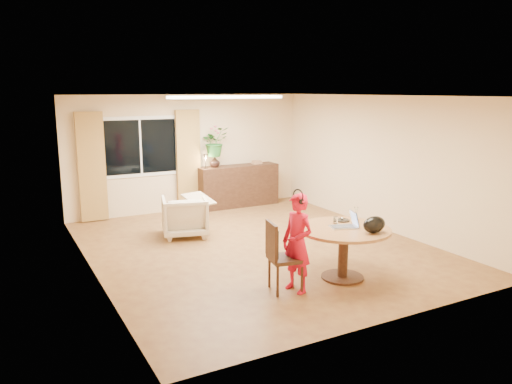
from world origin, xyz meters
TOP-DOWN VIEW (x-y plane):
  - floor at (0.00, 0.00)m, footprint 6.50×6.50m
  - ceiling at (0.00, 0.00)m, footprint 6.50×6.50m
  - wall_back at (0.00, 3.25)m, footprint 5.50×0.00m
  - wall_left at (-2.75, 0.00)m, footprint 0.00×6.50m
  - wall_right at (2.75, 0.00)m, footprint 0.00×6.50m
  - window at (-1.10, 3.23)m, footprint 1.70×0.03m
  - curtain_left at (-2.15, 3.15)m, footprint 0.55×0.08m
  - curtain_right at (-0.05, 3.15)m, footprint 0.55×0.08m
  - ceiling_panel at (0.00, 1.20)m, footprint 2.20×0.35m
  - dining_table at (0.41, -1.87)m, footprint 1.33×1.33m
  - dining_chair at (-0.57, -1.87)m, footprint 0.54×0.51m
  - child at (-0.43, -1.94)m, footprint 0.56×0.43m
  - laptop at (0.41, -1.85)m, footprint 0.44×0.35m
  - tumbler at (0.45, -1.63)m, footprint 0.07×0.07m
  - wine_glass at (0.80, -1.65)m, footprint 0.08×0.08m
  - pot_lid at (0.63, -1.55)m, footprint 0.25×0.25m
  - handbag at (0.61, -2.27)m, footprint 0.40×0.30m
  - armchair at (-0.86, 1.26)m, footprint 0.99×1.01m
  - throw at (-0.60, 1.20)m, footprint 0.57×0.64m
  - sideboard at (1.12, 3.01)m, footprint 1.93×0.47m
  - vase at (0.53, 3.01)m, footprint 0.30×0.30m
  - bouquet at (0.53, 3.01)m, footprint 0.69×0.63m
  - book_stack at (1.62, 3.01)m, footprint 0.25×0.22m
  - desk_lamp at (0.28, 2.96)m, footprint 0.16×0.16m

SIDE VIEW (x-z plane):
  - floor at x=0.00m, z-range 0.00..0.00m
  - armchair at x=-0.86m, z-range 0.00..0.75m
  - sideboard at x=1.12m, z-range 0.00..0.97m
  - dining_chair at x=-0.57m, z-range 0.00..0.97m
  - dining_table at x=0.41m, z-range 0.22..0.98m
  - child at x=-0.43m, z-range 0.00..1.36m
  - throw at x=-0.60m, z-range 0.75..0.78m
  - pot_lid at x=0.63m, z-range 0.76..0.80m
  - tumbler at x=0.45m, z-range 0.76..0.86m
  - wine_glass at x=0.80m, z-range 0.76..0.98m
  - handbag at x=0.61m, z-range 0.76..1.00m
  - laptop at x=0.41m, z-range 0.76..1.01m
  - book_stack at x=1.62m, z-range 0.97..1.06m
  - vase at x=0.53m, z-range 0.97..1.22m
  - desk_lamp at x=0.28m, z-range 0.97..1.29m
  - curtain_left at x=-2.15m, z-range 0.02..2.27m
  - curtain_right at x=-0.05m, z-range 0.02..2.27m
  - wall_back at x=0.00m, z-range -1.45..4.05m
  - wall_left at x=-2.75m, z-range -1.95..4.55m
  - wall_right at x=2.75m, z-range -1.95..4.55m
  - window at x=-1.10m, z-range 0.85..2.15m
  - bouquet at x=0.53m, z-range 1.22..1.88m
  - ceiling_panel at x=0.00m, z-range 2.54..2.59m
  - ceiling at x=0.00m, z-range 2.60..2.60m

